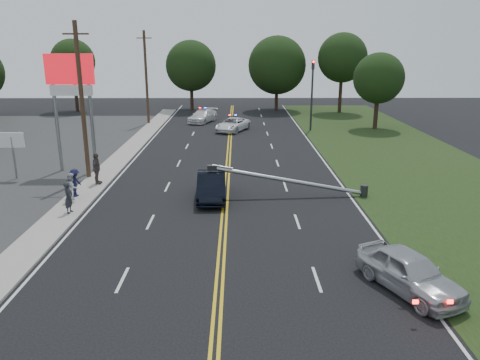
{
  "coord_description": "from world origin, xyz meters",
  "views": [
    {
      "loc": [
        0.67,
        -17.99,
        8.62
      ],
      "look_at": [
        0.82,
        5.7,
        1.7
      ],
      "focal_mm": 35.0,
      "sensor_mm": 36.0,
      "label": 1
    }
  ],
  "objects_px": {
    "utility_pole_mid": "(82,102)",
    "bystander_c": "(75,183)",
    "bystander_a": "(69,197)",
    "bystander_d": "(97,168)",
    "crashed_sedan": "(212,186)",
    "waiting_sedan": "(409,272)",
    "traffic_signal": "(312,89)",
    "pylon_sign": "(71,84)",
    "bystander_b": "(72,187)",
    "emergency_b": "(203,116)",
    "utility_pole_far": "(146,77)",
    "emergency_a": "(233,125)",
    "fallen_streetlight": "(298,182)",
    "small_sign": "(12,144)"
  },
  "relations": [
    {
      "from": "traffic_signal",
      "to": "bystander_c",
      "type": "height_order",
      "value": "traffic_signal"
    },
    {
      "from": "crashed_sedan",
      "to": "traffic_signal",
      "type": "bearing_deg",
      "value": 65.74
    },
    {
      "from": "bystander_c",
      "to": "fallen_streetlight",
      "type": "bearing_deg",
      "value": -80.37
    },
    {
      "from": "bystander_b",
      "to": "bystander_a",
      "type": "bearing_deg",
      "value": -178.74
    },
    {
      "from": "bystander_d",
      "to": "bystander_a",
      "type": "bearing_deg",
      "value": -178.93
    },
    {
      "from": "bystander_d",
      "to": "utility_pole_far",
      "type": "bearing_deg",
      "value": 3.2
    },
    {
      "from": "small_sign",
      "to": "emergency_b",
      "type": "relative_size",
      "value": 0.63
    },
    {
      "from": "small_sign",
      "to": "traffic_signal",
      "type": "bearing_deg",
      "value": 38.9
    },
    {
      "from": "bystander_d",
      "to": "bystander_c",
      "type": "bearing_deg",
      "value": 168.58
    },
    {
      "from": "bystander_b",
      "to": "bystander_c",
      "type": "height_order",
      "value": "bystander_c"
    },
    {
      "from": "waiting_sedan",
      "to": "emergency_a",
      "type": "relative_size",
      "value": 0.92
    },
    {
      "from": "bystander_c",
      "to": "bystander_d",
      "type": "height_order",
      "value": "bystander_d"
    },
    {
      "from": "pylon_sign",
      "to": "waiting_sedan",
      "type": "bearing_deg",
      "value": -44.13
    },
    {
      "from": "crashed_sedan",
      "to": "utility_pole_mid",
      "type": "bearing_deg",
      "value": 150.88
    },
    {
      "from": "pylon_sign",
      "to": "bystander_b",
      "type": "height_order",
      "value": "pylon_sign"
    },
    {
      "from": "pylon_sign",
      "to": "emergency_b",
      "type": "xyz_separation_m",
      "value": [
        7.28,
        21.1,
        -5.28
      ]
    },
    {
      "from": "bystander_d",
      "to": "emergency_a",
      "type": "bearing_deg",
      "value": -23.01
    },
    {
      "from": "traffic_signal",
      "to": "bystander_c",
      "type": "distance_m",
      "value": 28.09
    },
    {
      "from": "fallen_streetlight",
      "to": "waiting_sedan",
      "type": "bearing_deg",
      "value": -76.16
    },
    {
      "from": "utility_pole_mid",
      "to": "bystander_c",
      "type": "bearing_deg",
      "value": -82.63
    },
    {
      "from": "utility_pole_mid",
      "to": "bystander_d",
      "type": "bearing_deg",
      "value": -57.41
    },
    {
      "from": "waiting_sedan",
      "to": "emergency_b",
      "type": "distance_m",
      "value": 39.25
    },
    {
      "from": "crashed_sedan",
      "to": "waiting_sedan",
      "type": "xyz_separation_m",
      "value": [
        7.66,
        -10.55,
        -0.01
      ]
    },
    {
      "from": "traffic_signal",
      "to": "bystander_a",
      "type": "height_order",
      "value": "traffic_signal"
    },
    {
      "from": "emergency_a",
      "to": "utility_pole_far",
      "type": "bearing_deg",
      "value": 179.08
    },
    {
      "from": "pylon_sign",
      "to": "utility_pole_mid",
      "type": "bearing_deg",
      "value": -56.98
    },
    {
      "from": "bystander_b",
      "to": "emergency_b",
      "type": "bearing_deg",
      "value": -23.25
    },
    {
      "from": "utility_pole_far",
      "to": "emergency_b",
      "type": "distance_m",
      "value": 7.49
    },
    {
      "from": "traffic_signal",
      "to": "utility_pole_far",
      "type": "relative_size",
      "value": 0.7
    },
    {
      "from": "waiting_sedan",
      "to": "bystander_a",
      "type": "bearing_deg",
      "value": 127.49
    },
    {
      "from": "emergency_a",
      "to": "bystander_b",
      "type": "bearing_deg",
      "value": -86.61
    },
    {
      "from": "pylon_sign",
      "to": "bystander_a",
      "type": "bearing_deg",
      "value": -74.87
    },
    {
      "from": "small_sign",
      "to": "emergency_a",
      "type": "bearing_deg",
      "value": 50.81
    },
    {
      "from": "bystander_c",
      "to": "emergency_b",
      "type": "bearing_deg",
      "value": -2.38
    },
    {
      "from": "pylon_sign",
      "to": "bystander_a",
      "type": "distance_m",
      "value": 10.52
    },
    {
      "from": "traffic_signal",
      "to": "bystander_c",
      "type": "xyz_separation_m",
      "value": [
        -16.96,
        -22.16,
        -3.27
      ]
    },
    {
      "from": "small_sign",
      "to": "fallen_streetlight",
      "type": "relative_size",
      "value": 0.33
    },
    {
      "from": "crashed_sedan",
      "to": "emergency_a",
      "type": "xyz_separation_m",
      "value": [
        1.04,
        21.76,
        -0.09
      ]
    },
    {
      "from": "bystander_b",
      "to": "waiting_sedan",
      "type": "bearing_deg",
      "value": -135.01
    },
    {
      "from": "emergency_a",
      "to": "bystander_a",
      "type": "height_order",
      "value": "bystander_a"
    },
    {
      "from": "waiting_sedan",
      "to": "bystander_b",
      "type": "height_order",
      "value": "bystander_b"
    },
    {
      "from": "fallen_streetlight",
      "to": "bystander_b",
      "type": "distance_m",
      "value": 12.78
    },
    {
      "from": "bystander_d",
      "to": "emergency_b",
      "type": "bearing_deg",
      "value": -10.6
    },
    {
      "from": "fallen_streetlight",
      "to": "utility_pole_far",
      "type": "relative_size",
      "value": 0.94
    },
    {
      "from": "crashed_sedan",
      "to": "emergency_b",
      "type": "distance_m",
      "value": 27.5
    },
    {
      "from": "utility_pole_far",
      "to": "emergency_a",
      "type": "relative_size",
      "value": 2.09
    },
    {
      "from": "traffic_signal",
      "to": "waiting_sedan",
      "type": "bearing_deg",
      "value": -92.52
    },
    {
      "from": "emergency_a",
      "to": "waiting_sedan",
      "type": "bearing_deg",
      "value": -53.68
    },
    {
      "from": "crashed_sedan",
      "to": "bystander_d",
      "type": "xyz_separation_m",
      "value": [
        -7.33,
        2.62,
        0.36
      ]
    },
    {
      "from": "bystander_a",
      "to": "bystander_d",
      "type": "distance_m",
      "value": 5.24
    }
  ]
}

